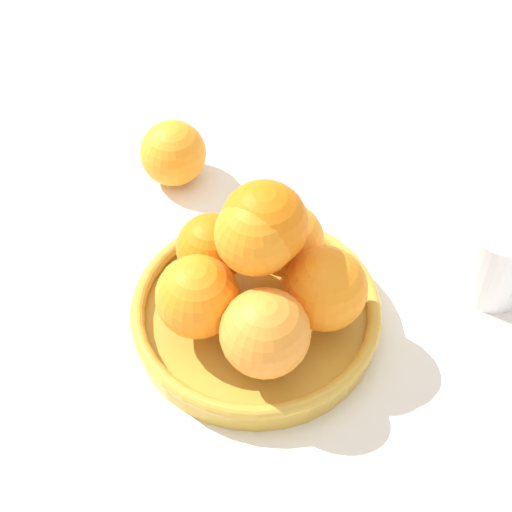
% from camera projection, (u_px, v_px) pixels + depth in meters
% --- Properties ---
extents(ground_plane, '(4.00, 4.00, 0.00)m').
position_uv_depth(ground_plane, '(256.00, 325.00, 0.83)').
color(ground_plane, white).
extents(fruit_bowl, '(0.24, 0.24, 0.03)m').
position_uv_depth(fruit_bowl, '(256.00, 315.00, 0.81)').
color(fruit_bowl, gold).
rests_on(fruit_bowl, ground_plane).
extents(orange_pile, '(0.19, 0.18, 0.14)m').
position_uv_depth(orange_pile, '(260.00, 269.00, 0.76)').
color(orange_pile, orange).
rests_on(orange_pile, fruit_bowl).
extents(stray_orange, '(0.07, 0.07, 0.07)m').
position_uv_depth(stray_orange, '(173.00, 153.00, 0.93)').
color(stray_orange, orange).
rests_on(stray_orange, ground_plane).
extents(drinking_glass, '(0.07, 0.07, 0.09)m').
position_uv_depth(drinking_glass, '(498.00, 257.00, 0.83)').
color(drinking_glass, white).
rests_on(drinking_glass, ground_plane).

